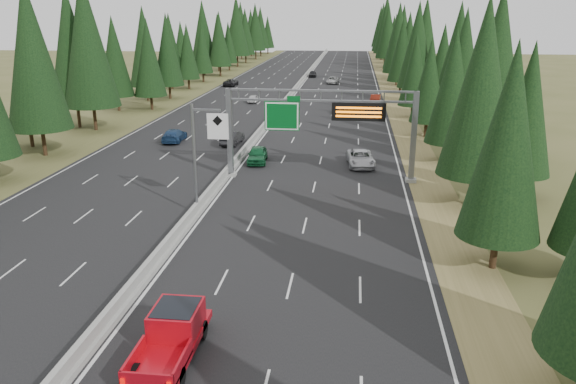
# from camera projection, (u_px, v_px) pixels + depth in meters

# --- Properties ---
(road) EXTENTS (32.00, 260.00, 0.08)m
(road) POSITION_uv_depth(u_px,v_px,m) (287.00, 101.00, 92.97)
(road) COLOR black
(road) RESTS_ON ground
(shoulder_right) EXTENTS (3.60, 260.00, 0.06)m
(shoulder_right) POSITION_uv_depth(u_px,v_px,m) (395.00, 103.00, 91.00)
(shoulder_right) COLOR olive
(shoulder_right) RESTS_ON ground
(shoulder_left) EXTENTS (3.60, 260.00, 0.06)m
(shoulder_left) POSITION_uv_depth(u_px,v_px,m) (182.00, 99.00, 94.95)
(shoulder_left) COLOR #4E5126
(shoulder_left) RESTS_ON ground
(median_barrier) EXTENTS (0.70, 260.00, 0.85)m
(median_barrier) POSITION_uv_depth(u_px,v_px,m) (287.00, 99.00, 92.86)
(median_barrier) COLOR gray
(median_barrier) RESTS_ON road
(sign_gantry) EXTENTS (16.75, 0.98, 7.80)m
(sign_gantry) POSITION_uv_depth(u_px,v_px,m) (328.00, 121.00, 47.71)
(sign_gantry) COLOR slate
(sign_gantry) RESTS_ON road
(hov_sign_pole) EXTENTS (2.80, 0.50, 8.00)m
(hov_sign_pole) POSITION_uv_depth(u_px,v_px,m) (202.00, 152.00, 39.42)
(hov_sign_pole) COLOR slate
(hov_sign_pole) RESTS_ON road
(tree_row_right) EXTENTS (12.10, 245.68, 18.86)m
(tree_row_right) POSITION_uv_depth(u_px,v_px,m) (430.00, 50.00, 80.43)
(tree_row_right) COLOR black
(tree_row_right) RESTS_ON ground
(tree_row_left) EXTENTS (11.75, 244.36, 18.78)m
(tree_row_left) POSITION_uv_depth(u_px,v_px,m) (140.00, 47.00, 86.52)
(tree_row_left) COLOR black
(tree_row_left) RESTS_ON ground
(silver_minivan) EXTENTS (2.89, 5.44, 1.46)m
(silver_minivan) POSITION_uv_depth(u_px,v_px,m) (361.00, 158.00, 53.50)
(silver_minivan) COLOR #BCBBC1
(silver_minivan) RESTS_ON road
(red_pickup) EXTENTS (2.10, 5.88, 1.92)m
(red_pickup) POSITION_uv_depth(u_px,v_px,m) (174.00, 330.00, 23.91)
(red_pickup) COLOR black
(red_pickup) RESTS_ON road
(car_ahead_green) EXTENTS (2.19, 4.64, 1.53)m
(car_ahead_green) POSITION_uv_depth(u_px,v_px,m) (257.00, 155.00, 54.68)
(car_ahead_green) COLOR #14592F
(car_ahead_green) RESTS_ON road
(car_ahead_dkred) EXTENTS (1.91, 4.43, 1.42)m
(car_ahead_dkred) POSITION_uv_depth(u_px,v_px,m) (375.00, 99.00, 90.23)
(car_ahead_dkred) COLOR #64190E
(car_ahead_dkred) RESTS_ON road
(car_ahead_dkgrey) EXTENTS (2.39, 5.52, 1.58)m
(car_ahead_dkgrey) POSITION_uv_depth(u_px,v_px,m) (346.00, 109.00, 80.41)
(car_ahead_dkgrey) COLOR black
(car_ahead_dkgrey) RESTS_ON road
(car_ahead_white) EXTENTS (2.49, 5.04, 1.38)m
(car_ahead_white) POSITION_uv_depth(u_px,v_px,m) (333.00, 80.00, 115.64)
(car_ahead_white) COLOR #B7B7B7
(car_ahead_white) RESTS_ON road
(car_ahead_far) EXTENTS (1.73, 4.13, 1.40)m
(car_ahead_far) POSITION_uv_depth(u_px,v_px,m) (312.00, 74.00, 127.55)
(car_ahead_far) COLOR black
(car_ahead_far) RESTS_ON road
(car_onc_near) EXTENTS (1.96, 4.73, 1.52)m
(car_onc_near) POSITION_uv_depth(u_px,v_px,m) (232.00, 138.00, 62.19)
(car_onc_near) COLOR black
(car_onc_near) RESTS_ON road
(car_onc_blue) EXTENTS (2.20, 5.02, 1.43)m
(car_onc_blue) POSITION_uv_depth(u_px,v_px,m) (174.00, 135.00, 63.56)
(car_onc_blue) COLOR navy
(car_onc_blue) RESTS_ON road
(car_onc_white) EXTENTS (1.76, 3.88, 1.29)m
(car_onc_white) POSITION_uv_depth(u_px,v_px,m) (254.00, 98.00, 91.30)
(car_onc_white) COLOR silver
(car_onc_white) RESTS_ON road
(car_onc_far) EXTENTS (2.43, 5.05, 1.39)m
(car_onc_far) POSITION_uv_depth(u_px,v_px,m) (231.00, 82.00, 111.99)
(car_onc_far) COLOR black
(car_onc_far) RESTS_ON road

